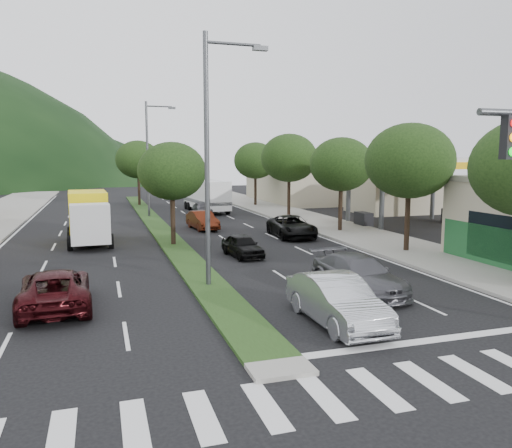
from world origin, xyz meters
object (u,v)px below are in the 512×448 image
object	(u,v)px
streetlight_mid	(150,153)
car_queue_d	(292,227)
tree_r_b	(410,161)
car_queue_e	(202,209)
tree_med_near	(172,171)
suv_maroon	(55,289)
streetlight_near	(212,148)
sedan_silver	(337,300)
tree_med_far	(138,160)
car_queue_c	(203,220)
box_truck	(89,219)
car_queue_a	(242,246)
tree_r_c	(341,164)
motorhome	(206,195)
tree_r_d	(289,158)
tree_r_e	(255,161)
car_queue_b	(358,275)

from	to	relation	value
streetlight_mid	car_queue_d	xyz separation A→B (m)	(7.74, -14.03, -4.88)
tree_r_b	car_queue_e	world-z (taller)	tree_r_b
tree_med_near	suv_maroon	xyz separation A→B (m)	(-5.69, -11.26, -3.73)
streetlight_near	sedan_silver	bearing A→B (deg)	-64.52
tree_med_far	tree_med_near	bearing A→B (deg)	-90.00
streetlight_near	car_queue_c	bearing A→B (deg)	80.17
box_truck	car_queue_c	bearing A→B (deg)	-157.06
tree_med_near	suv_maroon	world-z (taller)	tree_med_near
streetlight_near	car_queue_a	xyz separation A→B (m)	(2.83, 5.61, -4.99)
streetlight_near	car_queue_c	distance (m)	17.25
tree_r_b	tree_med_far	size ratio (longest dim) A/B	1.00
tree_r_c	streetlight_mid	size ratio (longest dim) A/B	0.65
tree_r_b	streetlight_mid	bearing A→B (deg)	119.32
sedan_silver	car_queue_e	distance (m)	30.66
streetlight_near	car_queue_e	xyz separation A→B (m)	(4.55, 24.93, -4.95)
car_queue_e	motorhome	size ratio (longest dim) A/B	0.45
tree_r_b	sedan_silver	world-z (taller)	tree_r_b
car_queue_c	car_queue_e	size ratio (longest dim) A/B	1.09
streetlight_near	sedan_silver	size ratio (longest dim) A/B	2.16
tree_r_d	tree_r_e	world-z (taller)	tree_r_d
tree_r_c	streetlight_near	size ratio (longest dim) A/B	0.65
tree_r_b	tree_r_c	distance (m)	8.01
tree_med_far	car_queue_e	distance (m)	12.82
tree_r_d	streetlight_mid	xyz separation A→B (m)	(-11.79, 3.00, 0.40)
tree_med_near	box_truck	xyz separation A→B (m)	(-4.79, 2.53, -2.94)
streetlight_mid	box_truck	size ratio (longest dim) A/B	1.55
car_queue_b	tree_r_c	bearing A→B (deg)	60.89
tree_med_near	car_queue_d	xyz separation A→B (m)	(7.95, 0.97, -3.73)
streetlight_mid	tree_med_far	bearing A→B (deg)	91.07
car_queue_b	car_queue_e	size ratio (longest dim) A/B	1.34
car_queue_e	motorhome	bearing A→B (deg)	72.68
sedan_silver	car_queue_b	size ratio (longest dim) A/B	0.94
box_truck	tree_r_e	bearing A→B (deg)	-133.55
streetlight_mid	tree_r_d	bearing A→B (deg)	-14.27
car_queue_a	car_queue_e	bearing A→B (deg)	78.72
tree_med_far	streetlight_near	bearing A→B (deg)	-89.67
streetlight_mid	car_queue_a	bearing A→B (deg)	-81.71
sedan_silver	car_queue_e	xyz separation A→B (m)	(1.85, 30.60, -0.13)
car_queue_d	car_queue_e	bearing A→B (deg)	106.43
tree_r_b	tree_med_far	distance (m)	34.18
streetlight_mid	streetlight_near	bearing A→B (deg)	-90.00
tree_r_d	streetlight_near	xyz separation A→B (m)	(-11.79, -22.00, 0.40)
tree_r_e	box_truck	size ratio (longest dim) A/B	1.04
tree_r_b	car_queue_c	xyz separation A→B (m)	(-8.97, 12.29, -4.37)
tree_r_d	car_queue_e	distance (m)	9.05
sedan_silver	car_queue_d	bearing A→B (deg)	72.02
car_queue_e	car_queue_b	bearing A→B (deg)	-87.81
tree_r_c	car_queue_d	xyz separation A→B (m)	(-4.05, -1.03, -4.05)
car_queue_b	box_truck	size ratio (longest dim) A/B	0.77
tree_r_c	motorhome	world-z (taller)	tree_r_c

